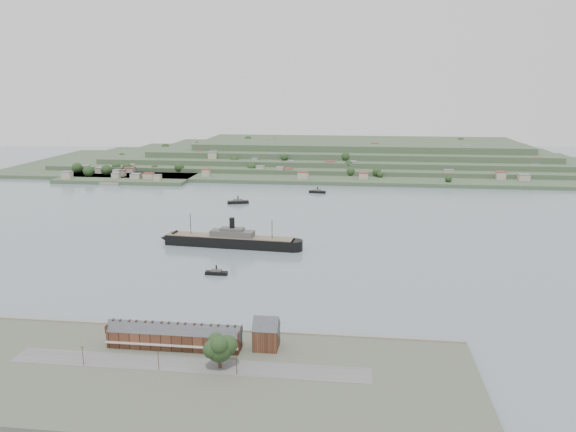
# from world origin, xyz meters

# --- Properties ---
(ground) EXTENTS (1400.00, 1400.00, 0.00)m
(ground) POSITION_xyz_m (0.00, 0.00, 0.00)
(ground) COLOR slate
(ground) RESTS_ON ground
(near_shore) EXTENTS (220.00, 80.00, 2.60)m
(near_shore) POSITION_xyz_m (0.00, -186.75, 1.01)
(near_shore) COLOR #4C5142
(near_shore) RESTS_ON ground
(terrace_row) EXTENTS (55.60, 9.80, 11.07)m
(terrace_row) POSITION_xyz_m (-10.00, -168.02, 6.84)
(terrace_row) COLOR #3E2316
(terrace_row) RESTS_ON ground
(gabled_building) EXTENTS (10.40, 10.18, 14.09)m
(gabled_building) POSITION_xyz_m (27.50, -164.00, 8.19)
(gabled_building) COLOR #3E2316
(gabled_building) RESTS_ON ground
(far_peninsula) EXTENTS (760.00, 309.00, 30.00)m
(far_peninsula) POSITION_xyz_m (27.91, 393.10, 11.88)
(far_peninsula) COLOR #384E34
(far_peninsula) RESTS_ON ground
(steamship) EXTENTS (100.72, 19.55, 24.15)m
(steamship) POSITION_xyz_m (-23.97, -14.26, 4.46)
(steamship) COLOR black
(steamship) RESTS_ON ground
(tugboat) EXTENTS (12.95, 3.55, 5.82)m
(tugboat) POSITION_xyz_m (-16.41, -72.29, 1.42)
(tugboat) COLOR black
(tugboat) RESTS_ON ground
(ferry_west) EXTENTS (20.29, 10.82, 7.33)m
(ferry_west) POSITION_xyz_m (-45.28, 125.06, 1.77)
(ferry_west) COLOR black
(ferry_west) RESTS_ON ground
(ferry_east) EXTENTS (17.43, 6.78, 6.37)m
(ferry_east) POSITION_xyz_m (23.89, 186.13, 1.53)
(ferry_east) COLOR black
(ferry_east) RESTS_ON ground
(fig_tree) EXTENTS (12.56, 10.88, 14.01)m
(fig_tree) POSITION_xyz_m (12.88, -183.14, 10.55)
(fig_tree) COLOR #3C281B
(fig_tree) RESTS_ON ground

